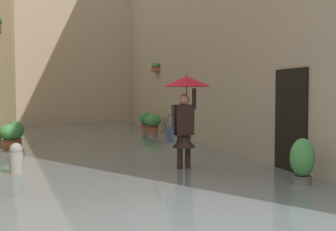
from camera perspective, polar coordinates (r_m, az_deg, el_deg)
The scene contains 10 objects.
ground_plane at distance 14.35m, azimuth -8.73°, elevation -4.01°, with size 60.00×60.00×0.00m, color gray.
flood_water at distance 14.34m, azimuth -8.73°, elevation -3.72°, with size 6.70×24.99×0.15m, color slate.
building_facade_far at distance 24.96m, azimuth -12.20°, elevation 12.67°, with size 9.50×1.80×12.01m, color tan.
person_wading at distance 9.13m, azimuth 2.24°, elevation 1.54°, with size 1.01×1.01×2.14m.
potted_plant_near_right at distance 14.89m, azimuth -19.07°, elevation -2.09°, with size 0.51×0.51×0.83m.
potted_plant_mid_right at distance 13.26m, azimuth -19.76°, elevation -2.58°, with size 0.59×0.59×0.84m.
potted_plant_far_left at distance 17.50m, azimuth -1.98°, elevation -1.00°, with size 0.66×0.66×0.91m.
potted_plant_mid_left at distance 7.92m, azimuth 17.00°, elevation -5.87°, with size 0.42×0.42×0.94m.
potted_plant_near_left at distance 19.02m, azimuth -2.85°, elevation -0.83°, with size 0.55×0.55×0.90m.
mooring_bollard at distance 9.15m, azimuth -19.06°, elevation -5.68°, with size 0.27×0.27×0.74m.
Camera 1 is at (1.95, 4.62, 1.69)m, focal length 47.11 mm.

